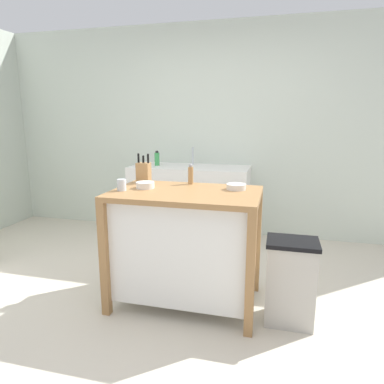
# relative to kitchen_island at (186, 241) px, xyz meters

# --- Properties ---
(ground_plane) EXTENTS (6.78, 6.78, 0.00)m
(ground_plane) POSITION_rel_kitchen_island_xyz_m (-0.08, -0.19, -0.52)
(ground_plane) COLOR beige
(ground_plane) RESTS_ON ground
(wall_back) EXTENTS (5.78, 0.10, 2.60)m
(wall_back) POSITION_rel_kitchen_island_xyz_m (-0.08, 1.86, 0.78)
(wall_back) COLOR silver
(wall_back) RESTS_ON ground
(kitchen_island) EXTENTS (1.13, 0.72, 0.92)m
(kitchen_island) POSITION_rel_kitchen_island_xyz_m (0.00, 0.00, 0.00)
(kitchen_island) COLOR #9E7042
(kitchen_island) RESTS_ON ground
(knife_block) EXTENTS (0.11, 0.09, 0.25)m
(knife_block) POSITION_rel_kitchen_island_xyz_m (-0.45, 0.26, 0.50)
(knife_block) COLOR #AD7F4C
(knife_block) RESTS_ON kitchen_island
(bowl_ceramic_small) EXTENTS (0.15, 0.15, 0.04)m
(bowl_ceramic_small) POSITION_rel_kitchen_island_xyz_m (0.37, 0.15, 0.43)
(bowl_ceramic_small) COLOR silver
(bowl_ceramic_small) RESTS_ON kitchen_island
(bowl_stoneware_deep) EXTENTS (0.15, 0.15, 0.05)m
(bowl_stoneware_deep) POSITION_rel_kitchen_island_xyz_m (-0.34, 0.02, 0.44)
(bowl_stoneware_deep) COLOR silver
(bowl_stoneware_deep) RESTS_ON kitchen_island
(drinking_cup) EXTENTS (0.07, 0.07, 0.09)m
(drinking_cup) POSITION_rel_kitchen_island_xyz_m (-0.48, -0.11, 0.45)
(drinking_cup) COLOR silver
(drinking_cup) RESTS_ON kitchen_island
(pepper_grinder) EXTENTS (0.04, 0.04, 0.17)m
(pepper_grinder) POSITION_rel_kitchen_island_xyz_m (-0.03, 0.28, 0.49)
(pepper_grinder) COLOR #AD7F4C
(pepper_grinder) RESTS_ON kitchen_island
(trash_bin) EXTENTS (0.36, 0.28, 0.63)m
(trash_bin) POSITION_rel_kitchen_island_xyz_m (0.81, -0.09, -0.20)
(trash_bin) COLOR #B7B2A8
(trash_bin) RESTS_ON ground
(sink_counter) EXTENTS (1.42, 0.60, 0.90)m
(sink_counter) POSITION_rel_kitchen_island_xyz_m (-0.36, 1.50, -0.06)
(sink_counter) COLOR white
(sink_counter) RESTS_ON ground
(sink_faucet) EXTENTS (0.02, 0.02, 0.22)m
(sink_faucet) POSITION_rel_kitchen_island_xyz_m (-0.36, 1.65, 0.49)
(sink_faucet) COLOR #B7BCC1
(sink_faucet) RESTS_ON sink_counter
(bottle_spray_cleaner) EXTENTS (0.06, 0.06, 0.18)m
(bottle_spray_cleaner) POSITION_rel_kitchen_island_xyz_m (-0.77, 1.48, 0.47)
(bottle_spray_cleaner) COLOR green
(bottle_spray_cleaner) RESTS_ON sink_counter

